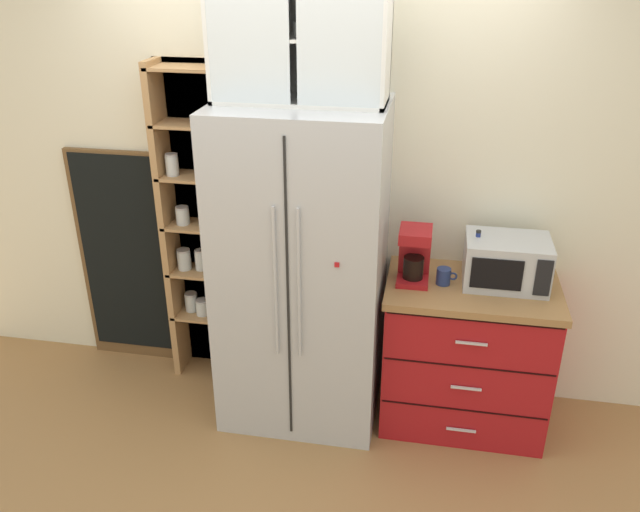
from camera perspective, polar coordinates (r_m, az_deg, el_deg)
The scene contains 13 objects.
ground_plane at distance 4.05m, azimuth -1.44°, elevation -12.91°, with size 10.56×10.56×0.00m, color #9E7042.
wall_back_cream at distance 3.78m, azimuth -0.41°, elevation 6.29°, with size 4.87×0.10×2.55m, color silver.
refrigerator at distance 3.56m, azimuth -1.58°, elevation -1.21°, with size 0.88×0.71×1.84m.
pantry_shelf_column at distance 3.97m, azimuth -10.54°, elevation 2.49°, with size 0.45×0.25×1.99m.
counter_cabinet at distance 3.79m, azimuth 12.74°, elevation -8.38°, with size 0.93×0.61×0.88m.
microwave at distance 3.57m, azimuth 16.16°, elevation -0.49°, with size 0.44×0.33×0.26m.
coffee_maker at distance 3.50m, azimuth 8.36°, elevation 0.21°, with size 0.17×0.20×0.31m.
mug_navy at distance 3.53m, azimuth 10.91°, elevation -1.77°, with size 0.11×0.08×0.09m.
mug_charcoal at distance 3.52m, azimuth 13.53°, elevation -2.15°, with size 0.12×0.09×0.09m.
bottle_clear at distance 3.56m, azimuth 13.58°, elevation -0.58°, with size 0.06×0.06×0.26m.
bottle_cobalt at distance 3.56m, azimuth 13.60°, elevation -0.21°, with size 0.06×0.06×0.29m.
upper_cabinet at distance 3.25m, azimuth -1.67°, elevation 18.78°, with size 0.85×0.32×0.61m.
chalkboard_menu at distance 4.32m, azimuth -16.89°, elevation -0.22°, with size 0.60×0.04×1.44m.
Camera 1 is at (0.68, -3.10, 2.52)m, focal length 36.16 mm.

